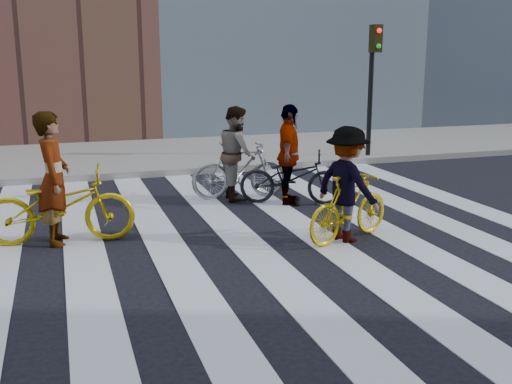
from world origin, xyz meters
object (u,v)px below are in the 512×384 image
bike_silver_mid (240,170)px  rider_mid (237,153)px  bike_yellow_left (60,206)px  rider_rear (289,155)px  rider_right (347,184)px  bike_yellow_right (349,207)px  traffic_signal (373,69)px  bike_dark_rear (291,178)px  rider_left (54,179)px

bike_silver_mid → rider_mid: size_ratio=1.04×
bike_yellow_left → rider_rear: rider_rear is taller
bike_silver_mid → rider_right: rider_right is taller
bike_yellow_right → traffic_signal: bearing=-53.5°
rider_rear → bike_yellow_left: bearing=129.4°
traffic_signal → bike_yellow_right: (-3.49, -5.74, -1.79)m
bike_dark_rear → rider_rear: (-0.05, 0.00, 0.41)m
bike_yellow_right → rider_mid: size_ratio=0.94×
rider_mid → rider_right: (0.75, -2.96, -0.03)m
bike_silver_mid → rider_rear: (0.70, -0.69, 0.35)m
rider_rear → bike_silver_mid: bearing=69.3°
bike_yellow_left → rider_rear: (3.90, 1.10, 0.35)m
bike_yellow_left → rider_right: (3.90, -1.17, 0.28)m
bike_yellow_left → bike_yellow_right: (3.95, -1.17, -0.06)m
traffic_signal → rider_rear: 5.14m
traffic_signal → bike_yellow_right: 6.95m
traffic_signal → bike_yellow_left: traffic_signal is taller
bike_silver_mid → bike_dark_rear: size_ratio=0.98×
bike_yellow_left → rider_right: bearing=-100.8°
traffic_signal → bike_yellow_right: size_ratio=2.05×
bike_silver_mid → rider_left: (-3.25, -1.79, 0.40)m
bike_yellow_right → rider_right: 0.34m
bike_dark_rear → rider_mid: (-0.80, 0.69, 0.38)m
bike_yellow_left → rider_right: size_ratio=1.25×
rider_left → bike_yellow_right: bearing=-100.4°
bike_silver_mid → bike_yellow_right: 3.05m
bike_silver_mid → bike_yellow_right: bearing=-160.5°
bike_yellow_left → rider_right: rider_right is taller
bike_silver_mid → bike_yellow_right: (0.75, -2.96, -0.05)m
traffic_signal → rider_rear: size_ratio=1.86×
traffic_signal → rider_mid: 5.30m
rider_mid → bike_yellow_left: bearing=124.8°
rider_mid → bike_yellow_right: bearing=-159.6°
rider_left → traffic_signal: bearing=-52.7°
bike_yellow_right → rider_rear: rider_rear is taller
bike_yellow_right → bike_dark_rear: (0.00, 2.27, -0.00)m
bike_yellow_left → bike_dark_rear: 4.10m
bike_silver_mid → bike_dark_rear: bike_silver_mid is taller
bike_dark_rear → rider_rear: size_ratio=1.03×
traffic_signal → rider_left: traffic_signal is taller
rider_right → rider_rear: rider_rear is taller
rider_left → rider_right: rider_left is taller
rider_left → rider_right: bearing=-100.6°
bike_yellow_right → rider_mid: (-0.80, 2.96, 0.37)m
traffic_signal → rider_right: (-3.54, -5.74, -1.45)m
traffic_signal → rider_rear: bearing=-135.6°
bike_yellow_right → rider_rear: (-0.05, 2.27, 0.41)m
bike_yellow_right → rider_mid: rider_mid is taller
bike_silver_mid → rider_right: (0.70, -2.96, 0.29)m
rider_right → rider_rear: (0.00, 2.27, 0.07)m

